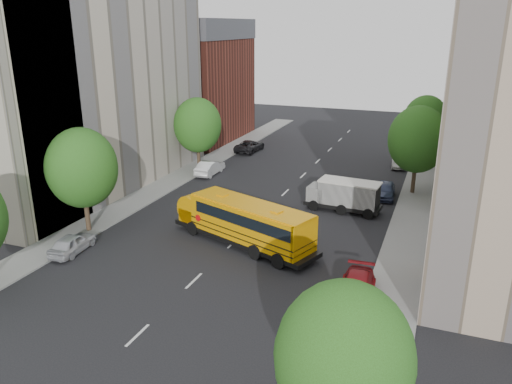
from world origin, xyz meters
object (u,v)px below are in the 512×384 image
Objects in this scene: street_tree_4 at (418,139)px; parked_car_5 at (399,161)px; parked_car_0 at (72,243)px; parked_car_4 at (385,190)px; parked_car_1 at (210,167)px; parked_car_3 at (357,289)px; street_tree_5 at (425,121)px; street_tree_1 at (82,168)px; safari_truck at (344,195)px; street_tree_2 at (198,125)px; school_bus at (242,220)px; street_tree_3 at (344,358)px; parked_car_2 at (250,146)px.

street_tree_4 reaches higher than parked_car_5.
parked_car_0 is at bearing -127.01° from parked_car_5.
parked_car_5 is at bearing 85.59° from parked_car_4.
parked_car_1 is 27.05m from parked_car_3.
street_tree_1 is at bearing -126.25° from street_tree_5.
street_tree_1 is at bearing -145.59° from parked_car_4.
safari_truck is (-5.02, -6.76, -3.68)m from street_tree_4.
parked_car_4 is 10.91m from parked_car_5.
parked_car_4 is (17.95, -0.93, -0.04)m from parked_car_1.
street_tree_2 is at bearing -32.21° from parked_car_1.
school_bus reaches higher than parked_car_1.
safari_truck is (5.31, 9.17, -0.44)m from school_bus.
street_tree_1 reaches higher than street_tree_3.
street_tree_5 is 14.79m from parked_car_4.
street_tree_2 is 1.08× the size of street_tree_3.
parked_car_2 is 17.79m from parked_car_5.
safari_truck reaches higher than parked_car_2.
street_tree_5 is at bearing 89.86° from school_bus.
street_tree_4 is 1.61× the size of parked_car_2.
parked_car_2 is (-19.98, 41.53, -3.76)m from street_tree_3.
street_tree_2 is at bearing -91.46° from parked_car_0.
safari_truck is at bearing 158.97° from parked_car_1.
parked_car_4 is at bearing 79.76° from school_bus.
street_tree_2 is at bearing 124.51° from street_tree_3.
safari_truck is 22.12m from parked_car_2.
school_bus is at bearing -124.81° from parked_car_4.
school_bus is (11.66, -15.93, -2.99)m from street_tree_2.
school_bus is 2.67× the size of parked_car_1.
safari_truck is (-5.02, 25.24, -3.06)m from street_tree_3.
street_tree_3 is 23.48m from parked_car_0.
parked_car_1 is at bearing 164.62° from safari_truck.
street_tree_1 is at bearing 168.98° from parked_car_3.
parked_car_1 reaches higher than parked_car_3.
street_tree_2 is 1.92× the size of parked_car_5.
street_tree_2 is 38.83m from street_tree_3.
street_tree_4 reaches higher than parked_car_4.
parked_car_4 is (-2.20, 29.93, -3.76)m from street_tree_3.
street_tree_1 is at bearing 147.53° from street_tree_3.
safari_truck is at bearing -105.95° from parked_car_5.
safari_truck is (16.98, -6.76, -3.43)m from street_tree_2.
parked_car_5 is (19.80, 8.84, -4.17)m from street_tree_2.
parked_car_4 is (-0.80, 18.56, 0.01)m from parked_car_3.
safari_truck is (-5.02, -18.76, -3.31)m from street_tree_5.
parked_car_1 reaches higher than parked_car_2.
school_bus is at bearing 122.75° from street_tree_3.
street_tree_2 is at bearing 169.63° from parked_car_4.
parked_car_4 is at bearing 63.97° from safari_truck.
parked_car_0 is 19.21m from parked_car_3.
safari_truck reaches higher than parked_car_1.
street_tree_4 reaches higher than parked_car_3.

